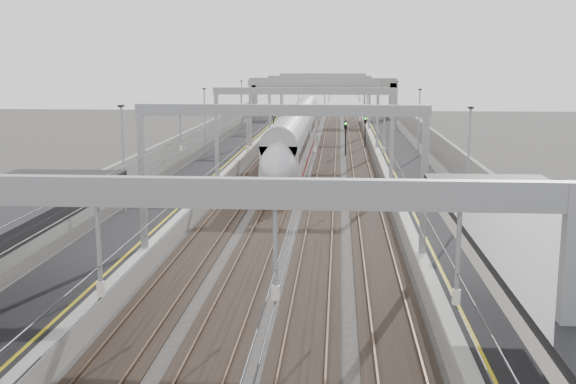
# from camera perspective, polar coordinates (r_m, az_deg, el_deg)

# --- Properties ---
(platform_left) EXTENTS (4.00, 120.00, 1.00)m
(platform_left) POSITION_cam_1_polar(r_m,az_deg,el_deg) (56.30, -6.78, 1.09)
(platform_left) COLOR black
(platform_left) RESTS_ON ground
(platform_right) EXTENTS (4.00, 120.00, 1.00)m
(platform_right) POSITION_cam_1_polar(r_m,az_deg,el_deg) (55.57, 9.65, 0.89)
(platform_right) COLOR black
(platform_right) RESTS_ON ground
(tracks) EXTENTS (11.40, 140.00, 0.20)m
(tracks) POSITION_cam_1_polar(r_m,az_deg,el_deg) (55.44, 1.38, 0.54)
(tracks) COLOR black
(tracks) RESTS_ON ground
(overhead_line) EXTENTS (13.00, 140.00, 6.60)m
(overhead_line) POSITION_cam_1_polar(r_m,az_deg,el_deg) (61.33, 1.70, 7.22)
(overhead_line) COLOR #91949A
(overhead_line) RESTS_ON platform_left
(overbridge) EXTENTS (22.00, 2.20, 6.90)m
(overbridge) POSITION_cam_1_polar(r_m,az_deg,el_deg) (109.68, 2.76, 8.16)
(overbridge) COLOR slate
(overbridge) RESTS_ON ground
(wall_left) EXTENTS (0.30, 120.00, 3.20)m
(wall_left) POSITION_cam_1_polar(r_m,az_deg,el_deg) (56.82, -9.98, 2.21)
(wall_left) COLOR slate
(wall_left) RESTS_ON ground
(wall_right) EXTENTS (0.30, 120.00, 3.20)m
(wall_right) POSITION_cam_1_polar(r_m,az_deg,el_deg) (55.81, 12.95, 1.96)
(wall_right) COLOR slate
(wall_right) RESTS_ON ground
(train) EXTENTS (2.59, 47.19, 4.10)m
(train) POSITION_cam_1_polar(r_m,az_deg,el_deg) (67.87, 0.63, 4.03)
(train) COLOR maroon
(train) RESTS_ON ground
(signal_green) EXTENTS (0.32, 0.32, 3.48)m
(signal_green) POSITION_cam_1_polar(r_m,az_deg,el_deg) (85.55, -1.15, 5.61)
(signal_green) COLOR black
(signal_green) RESTS_ON ground
(signal_red_near) EXTENTS (0.32, 0.32, 3.48)m
(signal_red_near) POSITION_cam_1_polar(r_m,az_deg,el_deg) (73.13, 4.58, 4.77)
(signal_red_near) COLOR black
(signal_red_near) RESTS_ON ground
(signal_red_far) EXTENTS (0.32, 0.32, 3.48)m
(signal_red_far) POSITION_cam_1_polar(r_m,az_deg,el_deg) (79.85, 6.12, 5.21)
(signal_red_far) COLOR black
(signal_red_far) RESTS_ON ground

